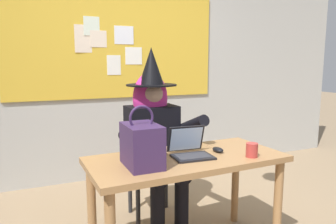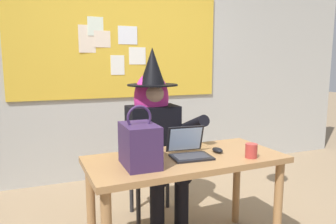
{
  "view_description": "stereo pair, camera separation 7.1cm",
  "coord_description": "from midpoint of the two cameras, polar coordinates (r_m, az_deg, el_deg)",
  "views": [
    {
      "loc": [
        -0.9,
        -1.7,
        1.34
      ],
      "look_at": [
        0.03,
        0.44,
        0.98
      ],
      "focal_mm": 33.67,
      "sensor_mm": 36.0,
      "label": 1
    },
    {
      "loc": [
        -0.83,
        -1.73,
        1.34
      ],
      "look_at": [
        0.03,
        0.44,
        0.98
      ],
      "focal_mm": 33.67,
      "sensor_mm": 36.0,
      "label": 2
    }
  ],
  "objects": [
    {
      "name": "wall_back_bulletin",
      "position": [
        3.73,
        -8.27,
        9.22
      ],
      "size": [
        6.56,
        1.95,
        2.73
      ],
      "color": "#B2B2AD",
      "rests_on": "ground"
    },
    {
      "name": "desk_main",
      "position": [
        2.19,
        4.17,
        -10.64
      ],
      "size": [
        1.35,
        0.66,
        0.72
      ],
      "rotation": [
        0.0,
        0.0,
        0.04
      ],
      "color": "#A37547",
      "rests_on": "ground"
    },
    {
      "name": "chair_at_desk",
      "position": [
        2.79,
        -2.25,
        -8.3
      ],
      "size": [
        0.46,
        0.46,
        0.92
      ],
      "rotation": [
        0.0,
        0.0,
        -1.67
      ],
      "color": "#4C1E19",
      "rests_on": "ground"
    },
    {
      "name": "person_costumed",
      "position": [
        2.61,
        -1.55,
        -2.95
      ],
      "size": [
        0.59,
        0.67,
        1.47
      ],
      "rotation": [
        0.0,
        0.0,
        -1.57
      ],
      "color": "black",
      "rests_on": "ground"
    },
    {
      "name": "laptop",
      "position": [
        2.16,
        4.75,
        -6.81
      ],
      "size": [
        0.28,
        0.27,
        0.2
      ],
      "rotation": [
        0.0,
        0.0,
        -0.07
      ],
      "color": "black",
      "rests_on": "desk_main"
    },
    {
      "name": "computer_mouse",
      "position": [
        2.28,
        9.82,
        -6.81
      ],
      "size": [
        0.07,
        0.11,
        0.03
      ],
      "primitive_type": "ellipsoid",
      "rotation": [
        0.0,
        0.0,
        0.05
      ],
      "color": "black",
      "rests_on": "desk_main"
    },
    {
      "name": "handbag",
      "position": [
        1.94,
        -4.13,
        -5.9
      ],
      "size": [
        0.2,
        0.3,
        0.38
      ],
      "rotation": [
        0.0,
        0.0,
        -0.07
      ],
      "color": "#38234C",
      "rests_on": "desk_main"
    },
    {
      "name": "coffee_mug",
      "position": [
        2.2,
        15.74,
        -6.77
      ],
      "size": [
        0.08,
        0.08,
        0.09
      ],
      "primitive_type": "cylinder",
      "color": "#B23833",
      "rests_on": "desk_main"
    }
  ]
}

